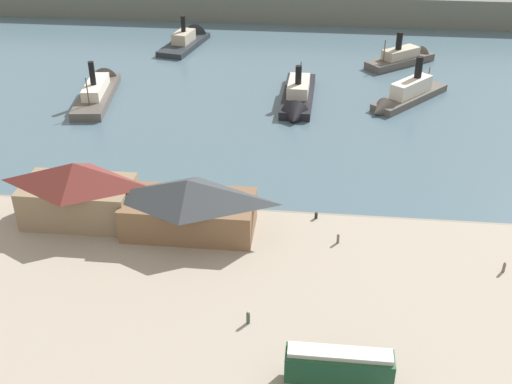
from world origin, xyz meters
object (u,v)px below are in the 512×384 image
at_px(ferry_outer_harbor, 406,57).
at_px(ferry_shed_central_terminal, 189,205).
at_px(ferry_shed_east_terminal, 77,191).
at_px(street_tram, 339,365).
at_px(ferry_moored_west, 99,88).
at_px(pedestrian_near_west_shed, 248,318).
at_px(ferry_moored_east, 297,99).
at_px(pedestrian_near_cart, 338,239).
at_px(ferry_approaching_east, 404,96).
at_px(ferry_departing_north, 189,39).
at_px(mooring_post_center_west, 316,216).
at_px(pedestrian_near_east_shed, 504,267).

bearing_deg(ferry_outer_harbor, ferry_shed_central_terminal, -115.50).
distance_m(ferry_shed_east_terminal, street_tram, 45.48).
distance_m(ferry_shed_central_terminal, ferry_moored_west, 58.89).
xyz_separation_m(pedestrian_near_west_shed, ferry_moored_east, (2.20, 67.33, -0.61)).
bearing_deg(ferry_moored_east, ferry_moored_west, 178.06).
height_order(pedestrian_near_cart, ferry_moored_east, ferry_moored_east).
relative_size(ferry_moored_west, ferry_approaching_east, 1.25).
xyz_separation_m(ferry_shed_central_terminal, pedestrian_near_cart, (20.57, -1.02, -3.35)).
relative_size(street_tram, ferry_outer_harbor, 0.59).
height_order(street_tram, pedestrian_near_cart, street_tram).
bearing_deg(ferry_departing_north, pedestrian_near_cart, -66.65).
relative_size(pedestrian_near_west_shed, ferry_outer_harbor, 0.09).
height_order(ferry_shed_east_terminal, ferry_shed_central_terminal, ferry_shed_east_terminal).
xyz_separation_m(pedestrian_near_cart, ferry_outer_harbor, (16.67, 79.11, -0.42)).
xyz_separation_m(pedestrian_near_cart, mooring_post_center_west, (-3.10, 5.83, -0.24)).
bearing_deg(ferry_moored_west, ferry_outer_harbor, 22.25).
relative_size(mooring_post_center_west, ferry_outer_harbor, 0.05).
bearing_deg(ferry_moored_west, street_tram, -56.84).
bearing_deg(pedestrian_near_west_shed, ferry_moored_west, 120.21).
bearing_deg(pedestrian_near_east_shed, street_tram, -135.27).
height_order(street_tram, ferry_outer_harbor, ferry_outer_harbor).
distance_m(pedestrian_near_east_shed, mooring_post_center_west, 25.98).
relative_size(ferry_shed_central_terminal, pedestrian_near_cart, 12.08).
distance_m(street_tram, pedestrian_near_cart, 25.08).
bearing_deg(ferry_departing_north, mooring_post_center_west, -66.99).
height_order(pedestrian_near_east_shed, ferry_outer_harbor, ferry_outer_harbor).
bearing_deg(pedestrian_near_cart, mooring_post_center_west, 118.01).
xyz_separation_m(ferry_shed_east_terminal, ferry_moored_west, (-13.66, 49.62, -4.48)).
distance_m(pedestrian_near_west_shed, ferry_approaching_east, 74.58).
distance_m(pedestrian_near_west_shed, ferry_outer_harbor, 99.86).
bearing_deg(ferry_approaching_east, ferry_shed_east_terminal, -134.45).
xyz_separation_m(street_tram, ferry_departing_north, (-38.18, 113.81, -2.66)).
bearing_deg(pedestrian_near_west_shed, ferry_shed_central_terminal, 119.72).
relative_size(pedestrian_near_east_shed, ferry_moored_east, 0.06).
relative_size(ferry_outer_harbor, ferry_departing_north, 0.83).
height_order(ferry_shed_east_terminal, pedestrian_near_cart, ferry_shed_east_terminal).
distance_m(pedestrian_near_east_shed, ferry_outer_harbor, 83.38).
bearing_deg(street_tram, ferry_approaching_east, 79.90).
height_order(ferry_moored_east, ferry_moored_west, ferry_moored_west).
relative_size(ferry_shed_east_terminal, ferry_approaching_east, 0.76).
xyz_separation_m(pedestrian_near_west_shed, ferry_approaching_east, (24.08, 70.59, -0.36)).
distance_m(pedestrian_near_east_shed, ferry_departing_north, 110.23).
xyz_separation_m(pedestrian_near_east_shed, pedestrian_near_cart, (-20.89, 4.16, -0.01)).
height_order(mooring_post_center_west, ferry_departing_north, ferry_departing_north).
relative_size(ferry_shed_east_terminal, pedestrian_near_east_shed, 10.11).
bearing_deg(ferry_shed_central_terminal, ferry_outer_harbor, 64.50).
bearing_deg(mooring_post_center_west, ferry_departing_north, 113.01).
distance_m(pedestrian_near_cart, ferry_departing_north, 96.73).
bearing_deg(ferry_outer_harbor, pedestrian_near_east_shed, -87.10).
bearing_deg(ferry_outer_harbor, pedestrian_near_west_shed, -105.64).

